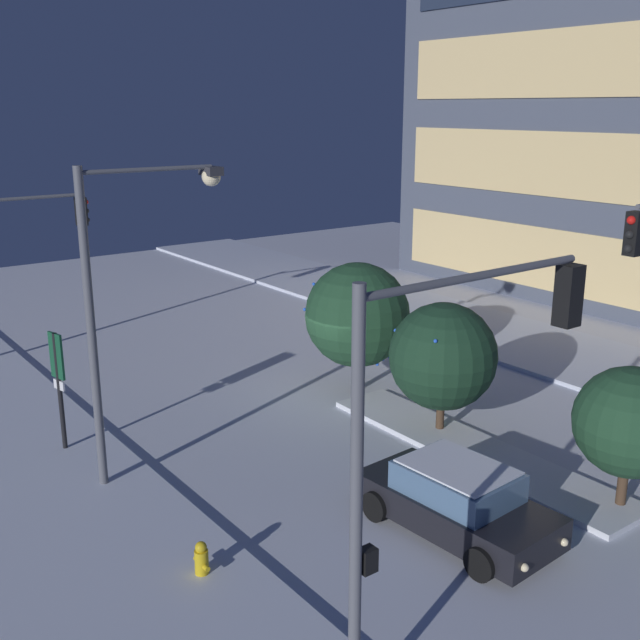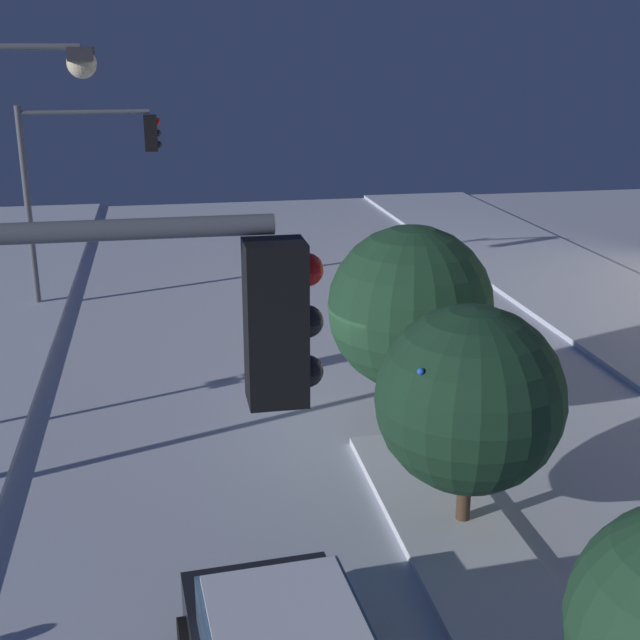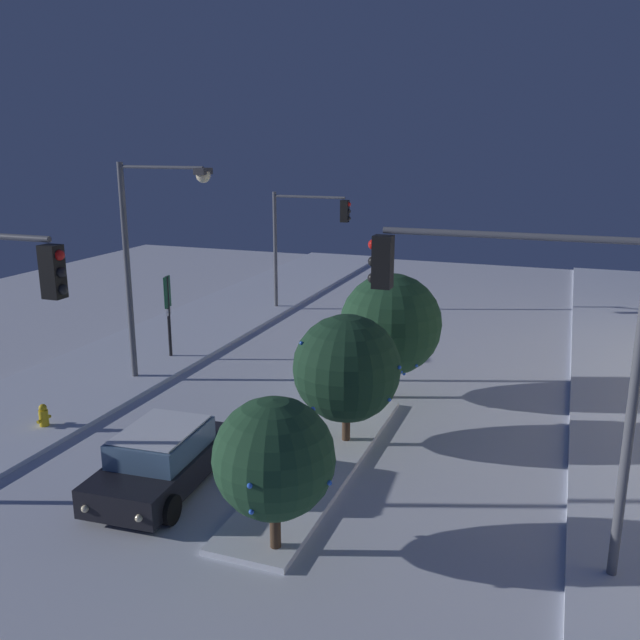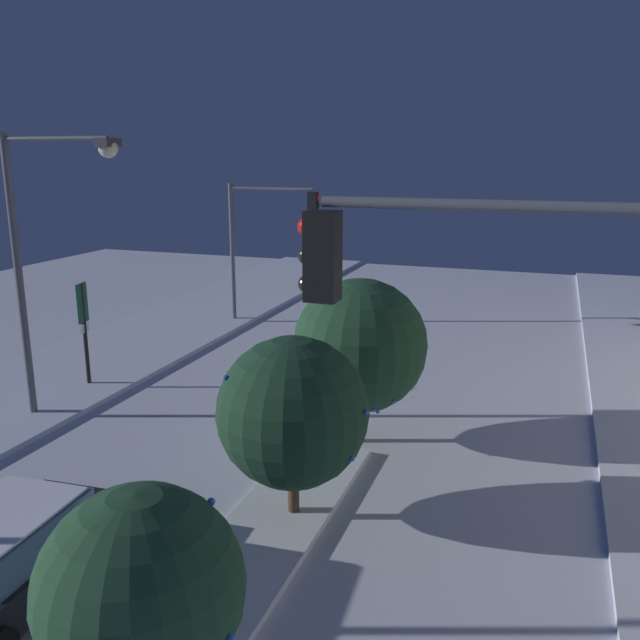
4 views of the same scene
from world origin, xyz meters
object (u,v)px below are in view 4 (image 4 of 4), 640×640
(traffic_light_corner_near_left, at_px, (267,228))
(decorated_tree_right_of_median, at_px, (293,412))
(car_near, at_px, (8,557))
(traffic_light_corner_far_right, at_px, (568,383))
(parking_info_sign, at_px, (84,322))
(street_lamp_arched, at_px, (44,237))
(decorated_tree_left_of_median, at_px, (141,589))
(decorated_tree_median, at_px, (360,345))

(traffic_light_corner_near_left, bearing_deg, decorated_tree_right_of_median, -64.40)
(traffic_light_corner_near_left, bearing_deg, car_near, -79.57)
(traffic_light_corner_far_right, relative_size, parking_info_sign, 2.06)
(traffic_light_corner_near_left, height_order, traffic_light_corner_far_right, traffic_light_corner_far_right)
(car_near, xyz_separation_m, traffic_light_corner_near_left, (-17.29, -3.18, 3.26))
(traffic_light_corner_far_right, xyz_separation_m, decorated_tree_right_of_median, (-3.87, -4.59, -2.40))
(car_near, bearing_deg, traffic_light_corner_near_left, -173.26)
(car_near, xyz_separation_m, traffic_light_corner_far_right, (0.14, 7.91, 3.86))
(parking_info_sign, bearing_deg, street_lamp_arched, -78.82)
(parking_info_sign, relative_size, decorated_tree_left_of_median, 0.98)
(car_near, xyz_separation_m, decorated_tree_left_of_median, (1.52, 3.57, 1.34))
(traffic_light_corner_far_right, bearing_deg, car_near, -1.05)
(parking_info_sign, distance_m, decorated_tree_median, 8.79)
(traffic_light_corner_near_left, xyz_separation_m, traffic_light_corner_far_right, (17.43, 11.09, 0.61))
(street_lamp_arched, distance_m, parking_info_sign, 3.84)
(traffic_light_corner_near_left, relative_size, parking_info_sign, 1.79)
(parking_info_sign, xyz_separation_m, decorated_tree_left_of_median, (10.05, 8.77, 0.02))
(decorated_tree_median, relative_size, decorated_tree_left_of_median, 1.24)
(parking_info_sign, xyz_separation_m, decorated_tree_median, (1.01, 8.73, 0.40))
(street_lamp_arched, relative_size, decorated_tree_right_of_median, 2.03)
(traffic_light_corner_near_left, relative_size, decorated_tree_left_of_median, 1.75)
(traffic_light_corner_far_right, relative_size, decorated_tree_left_of_median, 2.01)
(traffic_light_corner_near_left, bearing_deg, traffic_light_corner_far_right, -57.55)
(parking_info_sign, relative_size, decorated_tree_right_of_median, 0.88)
(traffic_light_corner_far_right, distance_m, decorated_tree_median, 9.08)
(parking_info_sign, bearing_deg, traffic_light_corner_far_right, -45.62)
(street_lamp_arched, bearing_deg, decorated_tree_left_of_median, -43.19)
(street_lamp_arched, xyz_separation_m, decorated_tree_left_of_median, (7.64, 7.73, -2.78))
(street_lamp_arched, height_order, decorated_tree_median, street_lamp_arched)
(decorated_tree_left_of_median, bearing_deg, street_lamp_arched, -134.66)
(traffic_light_corner_near_left, xyz_separation_m, parking_info_sign, (8.76, -2.02, -1.93))
(traffic_light_corner_far_right, relative_size, street_lamp_arched, 0.89)
(traffic_light_corner_near_left, height_order, decorated_tree_left_of_median, traffic_light_corner_near_left)
(traffic_light_corner_far_right, xyz_separation_m, decorated_tree_left_of_median, (1.38, -4.34, -2.52))
(parking_info_sign, distance_m, decorated_tree_right_of_median, 9.79)
(car_near, height_order, traffic_light_corner_near_left, traffic_light_corner_near_left)
(street_lamp_arched, bearing_deg, traffic_light_corner_near_left, 86.43)
(decorated_tree_left_of_median, bearing_deg, car_near, -113.10)
(decorated_tree_left_of_median, distance_m, decorated_tree_right_of_median, 5.25)
(car_near, bearing_deg, decorated_tree_median, 151.21)
(parking_info_sign, bearing_deg, decorated_tree_left_of_median, -61.02)
(decorated_tree_median, distance_m, decorated_tree_left_of_median, 9.05)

